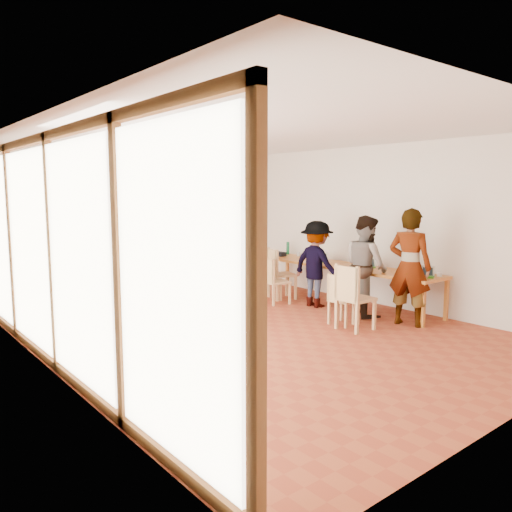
% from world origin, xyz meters
% --- Properties ---
extents(ground, '(8.00, 8.00, 0.00)m').
position_xyz_m(ground, '(0.00, 0.00, 0.00)').
color(ground, '#9E4526').
rests_on(ground, ground).
extents(wall_back, '(6.00, 0.10, 3.00)m').
position_xyz_m(wall_back, '(0.00, 4.00, 1.50)').
color(wall_back, beige).
rests_on(wall_back, ground).
extents(wall_right, '(0.10, 8.00, 3.00)m').
position_xyz_m(wall_right, '(3.00, 0.00, 1.50)').
color(wall_right, beige).
rests_on(wall_right, ground).
extents(window_wall, '(0.10, 8.00, 3.00)m').
position_xyz_m(window_wall, '(-2.96, 0.00, 1.50)').
color(window_wall, white).
rests_on(window_wall, ground).
extents(ceiling, '(6.00, 8.00, 0.04)m').
position_xyz_m(ceiling, '(0.00, 0.00, 3.02)').
color(ceiling, white).
rests_on(ceiling, wall_back).
extents(communal_table, '(0.80, 4.00, 0.75)m').
position_xyz_m(communal_table, '(2.50, 0.28, 0.70)').
color(communal_table, '#C77F2C').
rests_on(communal_table, ground).
extents(side_table, '(0.90, 0.90, 0.75)m').
position_xyz_m(side_table, '(-2.40, 1.54, 0.67)').
color(side_table, '#C77F2C').
rests_on(side_table, ground).
extents(chair_near, '(0.48, 0.48, 0.54)m').
position_xyz_m(chair_near, '(1.14, -1.05, 0.63)').
color(chair_near, tan).
rests_on(chair_near, ground).
extents(chair_mid, '(0.42, 0.42, 0.44)m').
position_xyz_m(chair_mid, '(1.25, -0.75, 0.51)').
color(chair_mid, tan).
rests_on(chair_mid, ground).
extents(chair_far, '(0.49, 0.49, 0.47)m').
position_xyz_m(chair_far, '(1.42, 1.10, 0.54)').
color(chair_far, tan).
rests_on(chair_far, ground).
extents(chair_empty, '(0.59, 0.59, 0.54)m').
position_xyz_m(chair_empty, '(1.80, 1.40, 0.62)').
color(chair_empty, tan).
rests_on(chair_empty, ground).
extents(chair_spare, '(0.47, 0.47, 0.54)m').
position_xyz_m(chair_spare, '(-1.22, 2.48, 0.62)').
color(chair_spare, tan).
rests_on(chair_spare, ground).
extents(person_near, '(0.61, 0.78, 1.88)m').
position_xyz_m(person_near, '(2.11, -1.42, 0.94)').
color(person_near, gray).
rests_on(person_near, ground).
extents(person_mid, '(0.94, 1.04, 1.74)m').
position_xyz_m(person_mid, '(2.08, -0.57, 0.87)').
color(person_mid, gray).
rests_on(person_mid, ground).
extents(person_far, '(0.64, 1.06, 1.60)m').
position_xyz_m(person_far, '(1.92, 0.44, 0.80)').
color(person_far, gray).
rests_on(person_far, ground).
extents(laptop_near, '(0.26, 0.27, 0.18)m').
position_xyz_m(laptop_near, '(2.49, -1.50, 0.80)').
color(laptop_near, green).
rests_on(laptop_near, communal_table).
extents(laptop_mid, '(0.22, 0.25, 0.19)m').
position_xyz_m(laptop_mid, '(2.59, -0.25, 0.80)').
color(laptop_mid, green).
rests_on(laptop_mid, communal_table).
extents(laptop_far, '(0.26, 0.28, 0.19)m').
position_xyz_m(laptop_far, '(2.51, 0.85, 0.80)').
color(laptop_far, green).
rests_on(laptop_far, communal_table).
extents(yellow_mug, '(0.17, 0.17, 0.11)m').
position_xyz_m(yellow_mug, '(2.26, 2.15, 0.80)').
color(yellow_mug, yellow).
rests_on(yellow_mug, communal_table).
extents(green_bottle, '(0.07, 0.07, 0.28)m').
position_xyz_m(green_bottle, '(2.77, 2.14, 0.89)').
color(green_bottle, '#17673A').
rests_on(green_bottle, communal_table).
extents(clear_glass, '(0.07, 0.07, 0.09)m').
position_xyz_m(clear_glass, '(2.73, 1.76, 0.80)').
color(clear_glass, silver).
rests_on(clear_glass, communal_table).
extents(condiment_cup, '(0.08, 0.08, 0.06)m').
position_xyz_m(condiment_cup, '(2.71, -1.59, 0.78)').
color(condiment_cup, white).
rests_on(condiment_cup, communal_table).
extents(pink_phone, '(0.05, 0.10, 0.01)m').
position_xyz_m(pink_phone, '(2.31, -0.04, 0.76)').
color(pink_phone, '#ED547B').
rests_on(pink_phone, communal_table).
extents(black_pouch, '(0.16, 0.26, 0.09)m').
position_xyz_m(black_pouch, '(2.43, 2.03, 0.80)').
color(black_pouch, black).
rests_on(black_pouch, communal_table).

